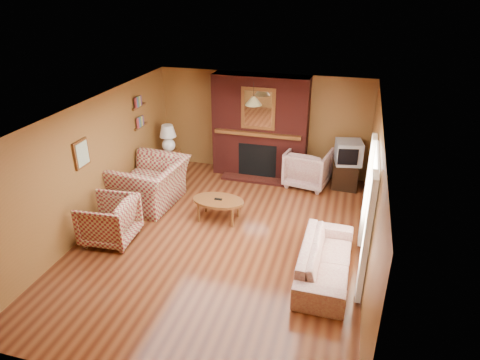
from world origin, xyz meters
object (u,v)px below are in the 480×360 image
(coffee_table, at_px, (218,202))
(fireplace, at_px, (260,128))
(plaid_armchair, at_px, (109,220))
(floral_sofa, at_px, (325,260))
(crt_tv, at_px, (349,152))
(side_table, at_px, (170,162))
(table_lamp, at_px, (168,137))
(floral_armchair, at_px, (308,167))
(plaid_loveseat, at_px, (151,183))
(tv_stand, at_px, (346,175))

(coffee_table, bearing_deg, fireplace, 82.85)
(plaid_armchair, height_order, floral_sofa, plaid_armchair)
(fireplace, distance_m, crt_tv, 2.08)
(side_table, xyz_separation_m, table_lamp, (0.00, 0.00, 0.65))
(side_table, bearing_deg, floral_armchair, 4.60)
(plaid_loveseat, distance_m, side_table, 1.55)
(coffee_table, xyz_separation_m, table_lamp, (-1.81, 1.76, 0.55))
(fireplace, height_order, coffee_table, fireplace)
(plaid_loveseat, distance_m, plaid_armchair, 1.47)
(plaid_loveseat, xyz_separation_m, plaid_armchair, (-0.10, -1.47, -0.06))
(fireplace, relative_size, floral_armchair, 2.51)
(table_lamp, distance_m, crt_tv, 4.17)
(fireplace, distance_m, plaid_armchair, 4.10)
(floral_armchair, xyz_separation_m, coffee_table, (-1.49, -2.03, -0.05))
(floral_sofa, xyz_separation_m, floral_armchair, (-0.70, 3.24, 0.15))
(plaid_armchair, height_order, side_table, plaid_armchair)
(coffee_table, relative_size, side_table, 1.76)
(floral_armchair, relative_size, coffee_table, 0.94)
(tv_stand, bearing_deg, side_table, -172.88)
(floral_sofa, bearing_deg, fireplace, 29.26)
(coffee_table, bearing_deg, crt_tv, 42.01)
(plaid_loveseat, height_order, coffee_table, plaid_loveseat)
(fireplace, distance_m, plaid_loveseat, 2.85)
(fireplace, height_order, floral_sofa, fireplace)
(crt_tv, bearing_deg, plaid_loveseat, -154.46)
(plaid_loveseat, xyz_separation_m, table_lamp, (-0.25, 1.52, 0.47))
(fireplace, xyz_separation_m, plaid_loveseat, (-1.85, -2.05, -0.71))
(side_table, bearing_deg, tv_stand, 4.82)
(tv_stand, distance_m, crt_tv, 0.56)
(floral_armchair, bearing_deg, fireplace, -2.57)
(floral_sofa, relative_size, floral_armchair, 2.06)
(plaid_loveseat, relative_size, side_table, 2.51)
(coffee_table, distance_m, side_table, 2.53)
(fireplace, height_order, tv_stand, fireplace)
(plaid_loveseat, xyz_separation_m, floral_armchair, (3.05, 1.78, -0.04))
(fireplace, relative_size, tv_stand, 3.98)
(plaid_armchair, distance_m, floral_sofa, 3.85)
(crt_tv, bearing_deg, coffee_table, -137.99)
(floral_armchair, relative_size, crt_tv, 1.48)
(fireplace, height_order, floral_armchair, fireplace)
(coffee_table, bearing_deg, table_lamp, 135.81)
(plaid_loveseat, bearing_deg, plaid_armchair, -0.04)
(fireplace, height_order, side_table, fireplace)
(plaid_loveseat, relative_size, floral_armchair, 1.51)
(coffee_table, bearing_deg, plaid_armchair, -143.65)
(table_lamp, height_order, crt_tv, table_lamp)
(fireplace, height_order, plaid_armchair, fireplace)
(floral_sofa, bearing_deg, side_table, 54.18)
(plaid_armchair, distance_m, crt_tv, 5.22)
(plaid_loveseat, bearing_deg, fireplace, 141.86)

